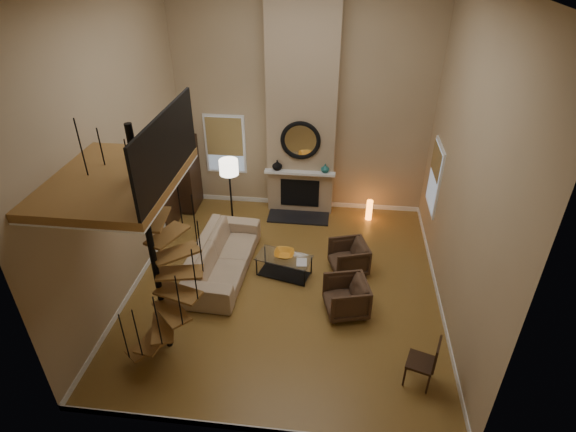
# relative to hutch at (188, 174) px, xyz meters

# --- Properties ---
(ground) EXTENTS (6.00, 6.50, 0.01)m
(ground) POSITION_rel_hutch_xyz_m (2.78, -2.78, -0.95)
(ground) COLOR olive
(ground) RESTS_ON ground
(back_wall) EXTENTS (6.00, 0.02, 5.50)m
(back_wall) POSITION_rel_hutch_xyz_m (2.78, 0.47, 1.80)
(back_wall) COLOR tan
(back_wall) RESTS_ON ground
(front_wall) EXTENTS (6.00, 0.02, 5.50)m
(front_wall) POSITION_rel_hutch_xyz_m (2.78, -6.03, 1.80)
(front_wall) COLOR tan
(front_wall) RESTS_ON ground
(left_wall) EXTENTS (0.02, 6.50, 5.50)m
(left_wall) POSITION_rel_hutch_xyz_m (-0.22, -2.78, 1.80)
(left_wall) COLOR tan
(left_wall) RESTS_ON ground
(right_wall) EXTENTS (0.02, 6.50, 5.50)m
(right_wall) POSITION_rel_hutch_xyz_m (5.78, -2.78, 1.80)
(right_wall) COLOR tan
(right_wall) RESTS_ON ground
(baseboard_back) EXTENTS (6.00, 0.02, 0.12)m
(baseboard_back) POSITION_rel_hutch_xyz_m (2.78, 0.46, -0.89)
(baseboard_back) COLOR white
(baseboard_back) RESTS_ON ground
(baseboard_front) EXTENTS (6.00, 0.02, 0.12)m
(baseboard_front) POSITION_rel_hutch_xyz_m (2.78, -6.02, -0.89)
(baseboard_front) COLOR white
(baseboard_front) RESTS_ON ground
(baseboard_left) EXTENTS (0.02, 6.50, 0.12)m
(baseboard_left) POSITION_rel_hutch_xyz_m (-0.21, -2.78, -0.89)
(baseboard_left) COLOR white
(baseboard_left) RESTS_ON ground
(baseboard_right) EXTENTS (0.02, 6.50, 0.12)m
(baseboard_right) POSITION_rel_hutch_xyz_m (5.77, -2.78, -0.89)
(baseboard_right) COLOR white
(baseboard_right) RESTS_ON ground
(chimney_breast) EXTENTS (1.60, 0.38, 5.50)m
(chimney_breast) POSITION_rel_hutch_xyz_m (2.78, 0.28, 1.80)
(chimney_breast) COLOR tan
(chimney_breast) RESTS_ON ground
(hearth) EXTENTS (1.50, 0.60, 0.04)m
(hearth) POSITION_rel_hutch_xyz_m (2.78, -0.21, -0.93)
(hearth) COLOR black
(hearth) RESTS_ON ground
(firebox) EXTENTS (0.95, 0.02, 0.72)m
(firebox) POSITION_rel_hutch_xyz_m (2.78, 0.08, -0.40)
(firebox) COLOR black
(firebox) RESTS_ON chimney_breast
(mantel) EXTENTS (1.70, 0.18, 0.06)m
(mantel) POSITION_rel_hutch_xyz_m (2.78, -0.00, 0.20)
(mantel) COLOR white
(mantel) RESTS_ON chimney_breast
(mirror_frame) EXTENTS (0.94, 0.10, 0.94)m
(mirror_frame) POSITION_rel_hutch_xyz_m (2.78, 0.06, 1.00)
(mirror_frame) COLOR black
(mirror_frame) RESTS_ON chimney_breast
(mirror_disc) EXTENTS (0.80, 0.01, 0.80)m
(mirror_disc) POSITION_rel_hutch_xyz_m (2.78, 0.07, 1.00)
(mirror_disc) COLOR white
(mirror_disc) RESTS_ON chimney_breast
(vase_left) EXTENTS (0.24, 0.24, 0.25)m
(vase_left) POSITION_rel_hutch_xyz_m (2.23, 0.04, 0.35)
(vase_left) COLOR black
(vase_left) RESTS_ON mantel
(vase_right) EXTENTS (0.20, 0.20, 0.21)m
(vase_right) POSITION_rel_hutch_xyz_m (3.38, 0.04, 0.33)
(vase_right) COLOR #195A57
(vase_right) RESTS_ON mantel
(window_back) EXTENTS (1.02, 0.06, 1.52)m
(window_back) POSITION_rel_hutch_xyz_m (0.88, 0.44, 0.67)
(window_back) COLOR white
(window_back) RESTS_ON back_wall
(window_right) EXTENTS (0.06, 1.02, 1.52)m
(window_right) POSITION_rel_hutch_xyz_m (5.75, -0.78, 0.68)
(window_right) COLOR white
(window_right) RESTS_ON right_wall
(entry_door) EXTENTS (0.10, 1.05, 2.16)m
(entry_door) POSITION_rel_hutch_xyz_m (-0.17, -0.98, 0.10)
(entry_door) COLOR white
(entry_door) RESTS_ON ground
(loft) EXTENTS (1.70, 2.20, 1.09)m
(loft) POSITION_rel_hutch_xyz_m (0.74, -4.58, 2.29)
(loft) COLOR olive
(loft) RESTS_ON left_wall
(spiral_stair) EXTENTS (1.47, 1.47, 4.06)m
(spiral_stair) POSITION_rel_hutch_xyz_m (1.00, -4.57, 0.83)
(spiral_stair) COLOR black
(spiral_stair) RESTS_ON ground
(hutch) EXTENTS (0.38, 0.82, 1.82)m
(hutch) POSITION_rel_hutch_xyz_m (0.00, 0.00, 0.00)
(hutch) COLOR black
(hutch) RESTS_ON ground
(sofa) EXTENTS (1.14, 2.65, 0.76)m
(sofa) POSITION_rel_hutch_xyz_m (1.43, -2.47, -0.55)
(sofa) COLOR tan
(sofa) RESTS_ON ground
(armchair_near) EXTENTS (0.91, 0.90, 0.67)m
(armchair_near) POSITION_rel_hutch_xyz_m (4.08, -2.14, -0.60)
(armchair_near) COLOR #452F1F
(armchair_near) RESTS_ON ground
(armchair_far) EXTENTS (0.93, 0.91, 0.70)m
(armchair_far) POSITION_rel_hutch_xyz_m (4.05, -3.38, -0.60)
(armchair_far) COLOR #452F1F
(armchair_far) RESTS_ON ground
(coffee_table) EXTENTS (1.20, 0.80, 0.43)m
(coffee_table) POSITION_rel_hutch_xyz_m (2.71, -2.46, -0.67)
(coffee_table) COLOR silver
(coffee_table) RESTS_ON ground
(bowl) EXTENTS (0.42, 0.42, 0.10)m
(bowl) POSITION_rel_hutch_xyz_m (2.71, -2.41, -0.45)
(bowl) COLOR orange
(bowl) RESTS_ON coffee_table
(book) EXTENTS (0.23, 0.29, 0.03)m
(book) POSITION_rel_hutch_xyz_m (3.06, -2.61, -0.49)
(book) COLOR gray
(book) RESTS_ON coffee_table
(floor_lamp) EXTENTS (0.43, 0.43, 1.76)m
(floor_lamp) POSITION_rel_hutch_xyz_m (1.23, -0.70, 0.46)
(floor_lamp) COLOR black
(floor_lamp) RESTS_ON ground
(accent_lamp) EXTENTS (0.15, 0.15, 0.54)m
(accent_lamp) POSITION_rel_hutch_xyz_m (4.51, -0.05, -0.70)
(accent_lamp) COLOR orange
(accent_lamp) RESTS_ON ground
(side_chair) EXTENTS (0.52, 0.50, 0.92)m
(side_chair) POSITION_rel_hutch_xyz_m (5.22, -4.88, -0.42)
(side_chair) COLOR black
(side_chair) RESTS_ON ground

